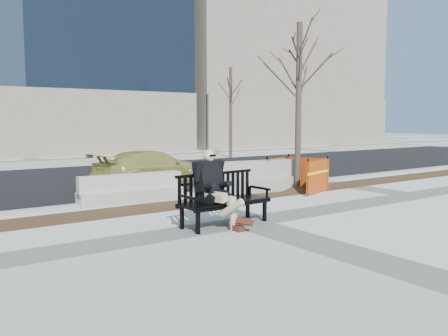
{
  "coord_description": "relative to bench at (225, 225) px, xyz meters",
  "views": [
    {
      "loc": [
        -6.01,
        -7.82,
        2.2
      ],
      "look_at": [
        -0.11,
        0.62,
        1.12
      ],
      "focal_mm": 37.39,
      "sensor_mm": 36.0,
      "label": 1
    }
  ],
  "objects": [
    {
      "name": "sedan",
      "position": [
        1.33,
        6.04,
        0.0
      ],
      "size": [
        4.31,
        2.32,
        1.19
      ],
      "primitive_type": "imported",
      "rotation": [
        0.0,
        0.0,
        1.74
      ],
      "color": "tan",
      "rests_on": "ground"
    },
    {
      "name": "jersey_barrier_left",
      "position": [
        -0.56,
        3.48,
        0.0
      ],
      "size": [
        2.79,
        0.69,
        0.79
      ],
      "primitive_type": null,
      "rotation": [
        0.0,
        0.0,
        -0.05
      ],
      "color": "#ACAAA1",
      "rests_on": "ground"
    },
    {
      "name": "bench",
      "position": [
        0.0,
        0.0,
        0.0
      ],
      "size": [
        2.12,
        0.91,
        1.1
      ],
      "primitive_type": null,
      "rotation": [
        0.0,
        0.0,
        0.08
      ],
      "color": "black",
      "rests_on": "ground"
    },
    {
      "name": "jersey_barrier_right",
      "position": [
        2.99,
        3.16,
        0.0
      ],
      "size": [
        3.44,
        1.18,
        0.97
      ],
      "primitive_type": null,
      "rotation": [
        0.0,
        0.0,
        -0.15
      ],
      "color": "#99978F",
      "rests_on": "ground"
    },
    {
      "name": "seated_man",
      "position": [
        -0.28,
        0.03,
        0.0
      ],
      "size": [
        0.78,
        1.2,
        1.6
      ],
      "primitive_type": null,
      "rotation": [
        0.0,
        0.0,
        0.08
      ],
      "color": "black",
      "rests_on": "ground"
    },
    {
      "name": "asphalt_street",
      "position": [
        0.51,
        8.78,
        0.0
      ],
      "size": [
        60.0,
        10.4,
        0.01
      ],
      "primitive_type": "cube",
      "color": "black",
      "rests_on": "ground"
    },
    {
      "name": "mulch_strip",
      "position": [
        0.51,
        2.58,
        0.0
      ],
      "size": [
        40.0,
        1.2,
        0.02
      ],
      "primitive_type": "cube",
      "color": "#47301C",
      "rests_on": "ground"
    },
    {
      "name": "tree_fence",
      "position": [
        4.47,
        2.49,
        0.0
      ],
      "size": [
        2.76,
        2.76,
        5.44
      ],
      "primitive_type": null,
      "rotation": [
        0.0,
        0.0,
        0.33
      ],
      "color": "#DF5616",
      "rests_on": "ground"
    },
    {
      "name": "building_right",
      "position": [
        22.51,
        25.98,
        12.5
      ],
      "size": [
        20.0,
        12.0,
        25.0
      ],
      "primitive_type": "cube",
      "color": "gray",
      "rests_on": "ground"
    },
    {
      "name": "far_tree_right",
      "position": [
        10.36,
        14.16,
        0.0
      ],
      "size": [
        2.49,
        2.49,
        5.61
      ],
      "primitive_type": null,
      "rotation": [
        0.0,
        0.0,
        -0.22
      ],
      "color": "#4C3C31",
      "rests_on": "ground"
    },
    {
      "name": "ground",
      "position": [
        0.51,
        -0.02,
        0.0
      ],
      "size": [
        120.0,
        120.0,
        0.0
      ],
      "primitive_type": "plane",
      "color": "beige",
      "rests_on": "ground"
    },
    {
      "name": "curb",
      "position": [
        0.51,
        3.53,
        0.06
      ],
      "size": [
        60.0,
        0.25,
        0.12
      ],
      "primitive_type": "cube",
      "color": "#9E9B93",
      "rests_on": "ground"
    }
  ]
}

